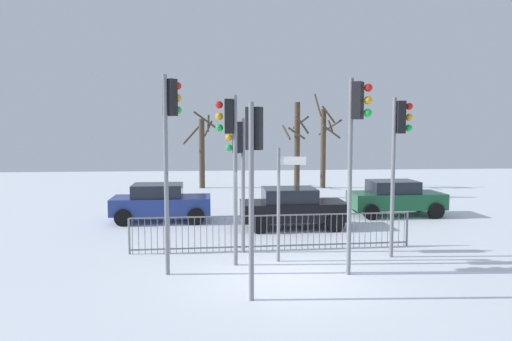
{
  "coord_description": "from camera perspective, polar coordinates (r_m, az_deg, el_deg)",
  "views": [
    {
      "loc": [
        -1.73,
        -11.52,
        3.67
      ],
      "look_at": [
        -0.5,
        2.92,
        2.39
      ],
      "focal_mm": 34.34,
      "sensor_mm": 36.0,
      "label": 1
    }
  ],
  "objects": [
    {
      "name": "car_black_trailing",
      "position": [
        17.98,
        4.24,
        -4.28
      ],
      "size": [
        3.83,
        1.99,
        1.47
      ],
      "rotation": [
        0.0,
        0.0,
        0.02
      ],
      "color": "black",
      "rests_on": "ground"
    },
    {
      "name": "pedestrian_guard_railing",
      "position": [
        14.78,
        1.97,
        -7.14
      ],
      "size": [
        8.49,
        0.36,
        1.07
      ],
      "rotation": [
        0.0,
        0.0,
        0.04
      ],
      "color": "slate",
      "rests_on": "ground"
    },
    {
      "name": "traffic_light_rear_right",
      "position": [
        10.3,
        -0.24,
        1.74
      ],
      "size": [
        0.41,
        0.53,
        4.2
      ],
      "rotation": [
        0.0,
        0.0,
        5.82
      ],
      "color": "slate",
      "rests_on": "ground"
    },
    {
      "name": "car_green_far",
      "position": [
        21.22,
        15.89,
        -3.02
      ],
      "size": [
        3.83,
        1.97,
        1.47
      ],
      "rotation": [
        0.0,
        0.0,
        0.02
      ],
      "color": "#195933",
      "rests_on": "ground"
    },
    {
      "name": "bare_tree_left",
      "position": [
        29.86,
        7.91,
        3.04
      ],
      "size": [
        1.74,
        2.2,
        5.7
      ],
      "color": "#473828",
      "rests_on": "ground"
    },
    {
      "name": "car_blue_near",
      "position": [
        19.54,
        -11.04,
        -3.61
      ],
      "size": [
        3.82,
        1.96,
        1.47
      ],
      "rotation": [
        0.0,
        0.0,
        0.01
      ],
      "color": "navy",
      "rests_on": "ground"
    },
    {
      "name": "ground_plane",
      "position": [
        12.22,
        3.59,
        -12.46
      ],
      "size": [
        60.0,
        60.0,
        0.0
      ],
      "primitive_type": "plane",
      "color": "white"
    },
    {
      "name": "direction_sign_post",
      "position": [
        13.34,
        2.88,
        -3.24
      ],
      "size": [
        0.77,
        0.26,
        3.13
      ],
      "rotation": [
        0.0,
        0.0,
        -0.27
      ],
      "color": "slate",
      "rests_on": "ground"
    },
    {
      "name": "traffic_light_mid_right",
      "position": [
        12.16,
        11.6,
        4.41
      ],
      "size": [
        0.5,
        0.43,
        4.87
      ],
      "rotation": [
        0.0,
        0.0,
        4.14
      ],
      "color": "slate",
      "rests_on": "ground"
    },
    {
      "name": "traffic_light_mid_left",
      "position": [
        12.83,
        -3.08,
        3.39
      ],
      "size": [
        0.57,
        0.33,
        4.51
      ],
      "rotation": [
        0.0,
        0.0,
        1.54
      ],
      "color": "slate",
      "rests_on": "ground"
    },
    {
      "name": "bare_tree_centre",
      "position": [
        25.41,
        4.79,
        2.61
      ],
      "size": [
        1.39,
        1.37,
        4.97
      ],
      "color": "#473828",
      "rests_on": "ground"
    },
    {
      "name": "traffic_light_foreground_left",
      "position": [
        14.22,
        16.3,
        3.34
      ],
      "size": [
        0.57,
        0.32,
        4.51
      ],
      "rotation": [
        0.0,
        0.0,
        4.69
      ],
      "color": "slate",
      "rests_on": "ground"
    },
    {
      "name": "bare_tree_right",
      "position": [
        29.79,
        -6.31,
        2.45
      ],
      "size": [
        2.18,
        2.19,
        4.63
      ],
      "color": "#473828",
      "rests_on": "ground"
    },
    {
      "name": "traffic_light_rear_left",
      "position": [
        14.13,
        -2.12,
        1.85
      ],
      "size": [
        0.56,
        0.36,
        3.94
      ],
      "rotation": [
        0.0,
        0.0,
        1.81
      ],
      "color": "slate",
      "rests_on": "ground"
    },
    {
      "name": "traffic_light_foreground_right",
      "position": [
        12.27,
        -10.02,
        4.71
      ],
      "size": [
        0.46,
        0.47,
        4.95
      ],
      "rotation": [
        0.0,
        0.0,
        5.53
      ],
      "color": "slate",
      "rests_on": "ground"
    }
  ]
}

